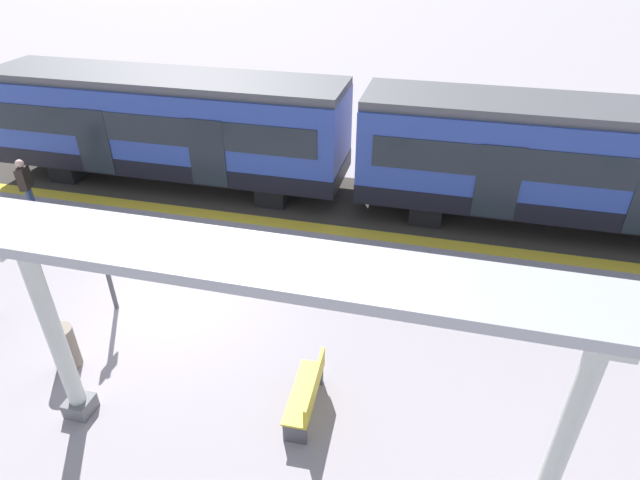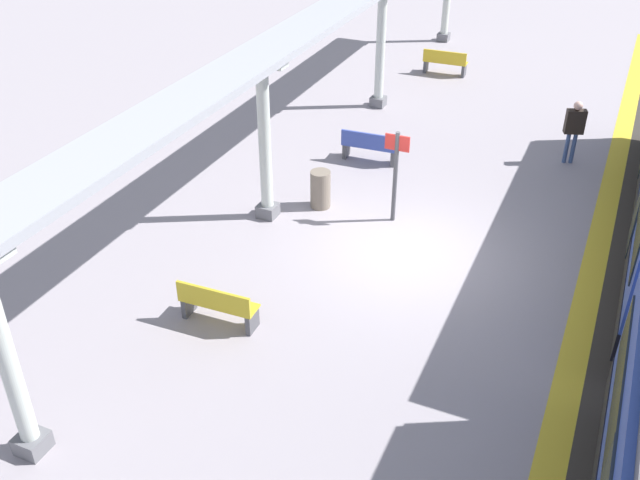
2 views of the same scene
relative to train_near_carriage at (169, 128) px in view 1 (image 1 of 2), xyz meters
The scene contains 12 objects.
ground_plane 6.53m from the train_near_carriage, 27.63° to the left, with size 176.00×176.00×0.00m, color #9C939B.
tactile_edge_strip 3.89m from the train_near_carriage, 57.62° to the left, with size 0.50×38.41×0.01m, color gold.
trackbed 3.43m from the train_near_carriage, 90.11° to the left, with size 3.20×50.41×0.01m, color #38332D.
train_near_carriage is the anchor object (origin of this frame).
train_far_carriage 11.74m from the train_near_carriage, 90.00° to the left, with size 2.65×11.16×3.48m.
canopy_pillar_third 9.47m from the train_near_carriage, 16.85° to the left, with size 1.10×0.44×3.75m.
canopy_pillar_fourth 13.82m from the train_near_carriage, 49.03° to the left, with size 1.10×0.44×3.75m.
canopy_beam 9.73m from the train_near_carriage, 17.89° to the left, with size 1.20×31.07×0.16m, color #A8AAB2.
bench_near_end 10.54m from the train_near_carriage, 39.57° to the left, with size 1.51×0.49×0.86m.
trash_bin 8.44m from the train_near_carriage, 12.65° to the left, with size 0.48×0.48×0.92m, color #7B6E5F.
platform_info_sign 6.58m from the train_near_carriage, 15.20° to the left, with size 0.56×0.10×2.20m.
passenger_waiting_near_edge 4.37m from the train_near_carriage, 44.75° to the right, with size 0.54×0.38×1.72m.
Camera 1 is at (8.57, 5.47, 7.55)m, focal length 29.35 mm.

